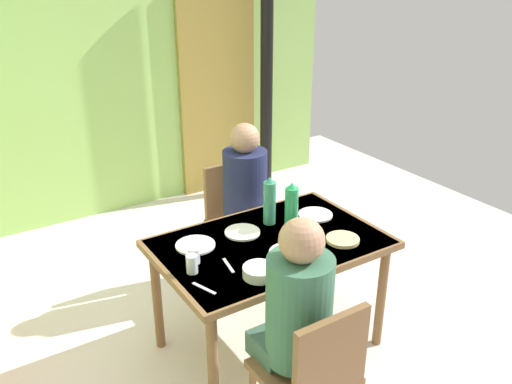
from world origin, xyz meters
name	(u,v)px	position (x,y,z in m)	size (l,w,h in m)	color
ground_plane	(240,352)	(0.00, 0.00, 0.00)	(6.22, 6.22, 0.00)	silver
wall_back	(93,66)	(0.00, 2.39, 1.35)	(4.67, 0.10, 2.70)	#94C363
door_wooden	(218,91)	(1.15, 2.31, 1.00)	(0.80, 0.05, 2.00)	olive
stove_pipe_column	(267,55)	(1.54, 2.04, 1.35)	(0.12, 0.12, 2.70)	black
dining_table	(270,253)	(0.19, -0.03, 0.65)	(1.28, 0.84, 0.73)	brown
chair_near_diner	(313,374)	(-0.09, -0.80, 0.50)	(0.40, 0.40, 0.87)	brown
chair_far_diner	(236,216)	(0.42, 0.74, 0.50)	(0.40, 0.40, 0.87)	brown
person_near_diner	(297,306)	(-0.09, -0.67, 0.78)	(0.30, 0.37, 0.77)	#3A5D4C
person_far_diner	(246,186)	(0.42, 0.60, 0.78)	(0.30, 0.37, 0.77)	#221E3F
water_bottle_green_near	(270,202)	(0.32, 0.16, 0.87)	(0.07, 0.07, 0.30)	#368564
water_bottle_green_far	(292,206)	(0.41, 0.06, 0.86)	(0.08, 0.08, 0.28)	#2A9755
serving_bowl_center	(259,272)	(-0.06, -0.30, 0.75)	(0.17, 0.17, 0.06)	silver
dinner_plate_near_left	(289,253)	(0.20, -0.20, 0.73)	(0.22, 0.22, 0.01)	white
dinner_plate_near_right	(242,232)	(0.11, 0.14, 0.73)	(0.21, 0.21, 0.01)	white
dinner_plate_far_center	(195,245)	(-0.19, 0.15, 0.73)	(0.22, 0.22, 0.01)	white
dinner_plate_far_side	(315,215)	(0.61, 0.09, 0.73)	(0.21, 0.21, 0.01)	white
drinking_glass_by_near_diner	(192,264)	(-0.32, -0.09, 0.78)	(0.06, 0.06, 0.10)	silver
drinking_glass_by_far_diner	(194,256)	(-0.27, -0.01, 0.77)	(0.06, 0.06, 0.09)	silver
bread_plate_sliced	(343,239)	(0.54, -0.25, 0.74)	(0.19, 0.19, 0.02)	#DBB77A
cutlery_knife_near	(228,265)	(-0.14, -0.13, 0.73)	(0.15, 0.02, 0.00)	silver
cutlery_fork_near	(204,288)	(-0.34, -0.25, 0.73)	(0.15, 0.02, 0.00)	silver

